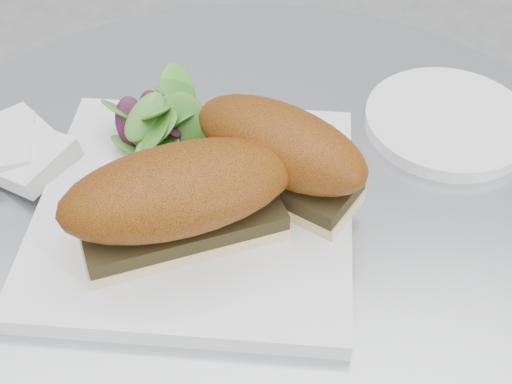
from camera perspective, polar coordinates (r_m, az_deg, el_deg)
table at (r=0.80m, az=-0.15°, el=-14.06°), size 0.70×0.70×0.73m
plate at (r=0.60m, az=-4.84°, el=-1.36°), size 0.31×0.31×0.02m
sandwich_left at (r=0.54m, az=-6.14°, el=-0.45°), size 0.20×0.12×0.08m
sandwich_right at (r=0.58m, az=1.93°, el=3.23°), size 0.16×0.16×0.08m
salad at (r=0.64m, az=-7.59°, el=5.58°), size 0.11×0.11×0.05m
napkin at (r=0.68m, az=-18.94°, el=2.33°), size 0.13×0.13×0.02m
saucer at (r=0.71m, az=15.09°, el=5.48°), size 0.16×0.16×0.01m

